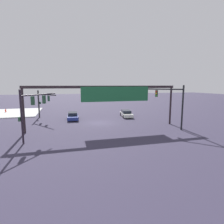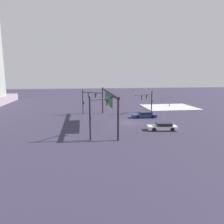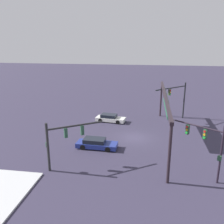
{
  "view_description": "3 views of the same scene",
  "coord_description": "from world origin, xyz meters",
  "px_view_note": "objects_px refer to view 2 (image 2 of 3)",
  "views": [
    {
      "loc": [
        5.54,
        27.93,
        6.01
      ],
      "look_at": [
        -2.11,
        -0.26,
        1.63
      ],
      "focal_mm": 29.02,
      "sensor_mm": 36.0,
      "label": 1
    },
    {
      "loc": [
        -37.27,
        8.43,
        8.83
      ],
      "look_at": [
        0.96,
        2.88,
        1.9
      ],
      "focal_mm": 33.79,
      "sensor_mm": 36.0,
      "label": 2
    },
    {
      "loc": [
        30.61,
        1.68,
        12.62
      ],
      "look_at": [
        0.46,
        -2.98,
        3.57
      ],
      "focal_mm": 39.39,
      "sensor_mm": 36.0,
      "label": 3
    }
  ],
  "objects_px": {
    "fire_hydrant_on_curb": "(169,105)",
    "traffic_signal_near_corner": "(98,109)",
    "traffic_signal_cross_street": "(148,99)",
    "sedan_car_approaching": "(163,127)",
    "sedan_car_waiting_far": "(145,115)",
    "traffic_signal_opposite_side": "(88,98)"
  },
  "relations": [
    {
      "from": "traffic_signal_near_corner",
      "to": "sedan_car_waiting_far",
      "type": "height_order",
      "value": "traffic_signal_near_corner"
    },
    {
      "from": "traffic_signal_near_corner",
      "to": "fire_hydrant_on_curb",
      "type": "relative_size",
      "value": 8.43
    },
    {
      "from": "traffic_signal_near_corner",
      "to": "fire_hydrant_on_curb",
      "type": "xyz_separation_m",
      "value": [
        26.33,
        -21.89,
        -3.57
      ]
    },
    {
      "from": "traffic_signal_cross_street",
      "to": "sedan_car_waiting_far",
      "type": "bearing_deg",
      "value": 31.65
    },
    {
      "from": "traffic_signal_near_corner",
      "to": "sedan_car_approaching",
      "type": "height_order",
      "value": "traffic_signal_near_corner"
    },
    {
      "from": "traffic_signal_opposite_side",
      "to": "sedan_car_approaching",
      "type": "xyz_separation_m",
      "value": [
        -14.89,
        -11.34,
        -3.17
      ]
    },
    {
      "from": "traffic_signal_cross_street",
      "to": "sedan_car_approaching",
      "type": "height_order",
      "value": "traffic_signal_cross_street"
    },
    {
      "from": "traffic_signal_cross_street",
      "to": "sedan_car_waiting_far",
      "type": "xyz_separation_m",
      "value": [
        -5.12,
        2.29,
        -2.75
      ]
    },
    {
      "from": "sedan_car_waiting_far",
      "to": "fire_hydrant_on_curb",
      "type": "xyz_separation_m",
      "value": [
        13.69,
        -11.31,
        -0.09
      ]
    },
    {
      "from": "traffic_signal_opposite_side",
      "to": "sedan_car_waiting_far",
      "type": "bearing_deg",
      "value": 12.85
    },
    {
      "from": "fire_hydrant_on_curb",
      "to": "traffic_signal_near_corner",
      "type": "bearing_deg",
      "value": 140.26
    },
    {
      "from": "traffic_signal_opposite_side",
      "to": "sedan_car_waiting_far",
      "type": "distance_m",
      "value": 12.79
    },
    {
      "from": "traffic_signal_cross_street",
      "to": "sedan_car_waiting_far",
      "type": "height_order",
      "value": "traffic_signal_cross_street"
    },
    {
      "from": "traffic_signal_opposite_side",
      "to": "fire_hydrant_on_curb",
      "type": "relative_size",
      "value": 7.84
    },
    {
      "from": "sedan_car_approaching",
      "to": "sedan_car_waiting_far",
      "type": "distance_m",
      "value": 10.02
    },
    {
      "from": "traffic_signal_opposite_side",
      "to": "traffic_signal_cross_street",
      "type": "relative_size",
      "value": 1.08
    },
    {
      "from": "fire_hydrant_on_curb",
      "to": "traffic_signal_opposite_side",
      "type": "bearing_deg",
      "value": 111.23
    },
    {
      "from": "traffic_signal_cross_street",
      "to": "traffic_signal_near_corner",
      "type": "bearing_deg",
      "value": 19.79
    },
    {
      "from": "sedan_car_approaching",
      "to": "fire_hydrant_on_curb",
      "type": "bearing_deg",
      "value": -107.4
    },
    {
      "from": "sedan_car_approaching",
      "to": "traffic_signal_near_corner",
      "type": "bearing_deg",
      "value": 22.2
    },
    {
      "from": "fire_hydrant_on_curb",
      "to": "traffic_signal_cross_street",
      "type": "bearing_deg",
      "value": 133.53
    },
    {
      "from": "sedan_car_approaching",
      "to": "sedan_car_waiting_far",
      "type": "relative_size",
      "value": 0.97
    }
  ]
}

